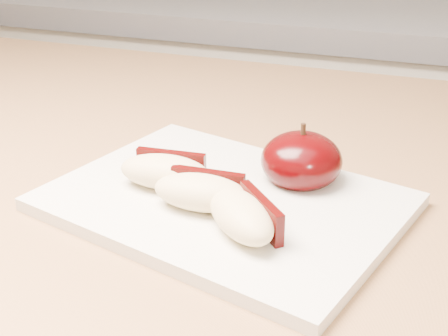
% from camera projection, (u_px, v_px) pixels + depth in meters
% --- Properties ---
extents(back_cabinet, '(2.40, 0.62, 0.94)m').
position_uv_depth(back_cabinet, '(303.00, 205.00, 1.40)').
color(back_cabinet, silver).
rests_on(back_cabinet, ground).
extents(cutting_board, '(0.31, 0.26, 0.01)m').
position_uv_depth(cutting_board, '(224.00, 202.00, 0.50)').
color(cutting_board, silver).
rests_on(cutting_board, island_counter).
extents(apple_half, '(0.09, 0.09, 0.06)m').
position_uv_depth(apple_half, '(301.00, 161.00, 0.52)').
color(apple_half, black).
rests_on(apple_half, cutting_board).
extents(apple_wedge_a, '(0.08, 0.04, 0.03)m').
position_uv_depth(apple_wedge_a, '(165.00, 171.00, 0.51)').
color(apple_wedge_a, beige).
rests_on(apple_wedge_a, cutting_board).
extents(apple_wedge_b, '(0.08, 0.04, 0.03)m').
position_uv_depth(apple_wedge_b, '(202.00, 192.00, 0.48)').
color(apple_wedge_b, beige).
rests_on(apple_wedge_b, cutting_board).
extents(apple_wedge_c, '(0.08, 0.08, 0.03)m').
position_uv_depth(apple_wedge_c, '(243.00, 215.00, 0.45)').
color(apple_wedge_c, beige).
rests_on(apple_wedge_c, cutting_board).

